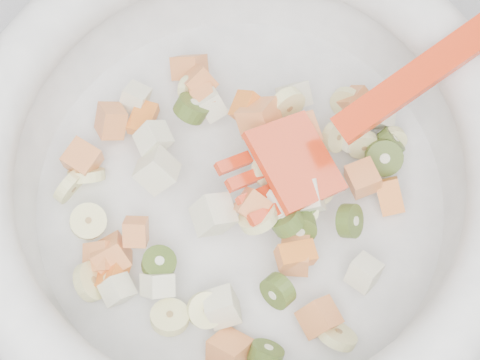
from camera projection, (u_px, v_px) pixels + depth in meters
counter at (297, 265)px, 1.00m from camera, size 2.00×0.60×0.90m
mixing_bowl at (241, 174)px, 0.50m from camera, size 0.45×0.38×0.15m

